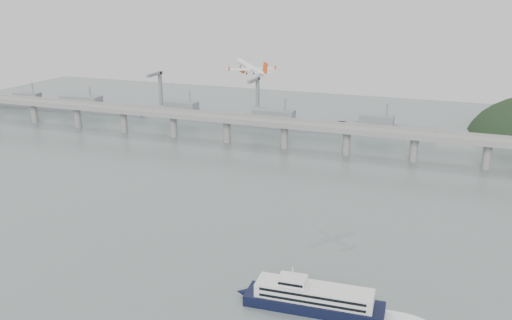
% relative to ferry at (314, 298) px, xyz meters
% --- Properties ---
extents(ground, '(900.00, 900.00, 0.00)m').
position_rel_ferry_xyz_m(ground, '(-50.68, 15.03, -4.66)').
color(ground, slate).
rests_on(ground, ground).
extents(bridge, '(800.00, 22.00, 23.90)m').
position_rel_ferry_xyz_m(bridge, '(-51.83, 215.03, 12.99)').
color(bridge, gray).
rests_on(bridge, ground).
extents(distant_fleet, '(453.00, 60.90, 40.00)m').
position_rel_ferry_xyz_m(distant_fleet, '(-206.04, 280.11, 1.56)').
color(distant_fleet, slate).
rests_on(distant_fleet, ground).
extents(ferry, '(91.09, 18.92, 17.17)m').
position_rel_ferry_xyz_m(ferry, '(0.00, 0.00, 0.00)').
color(ferry, black).
rests_on(ferry, ground).
extents(airliner, '(28.72, 26.92, 8.72)m').
position_rel_ferry_xyz_m(airliner, '(-64.22, 98.34, 75.36)').
color(airliner, white).
rests_on(airliner, ground).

